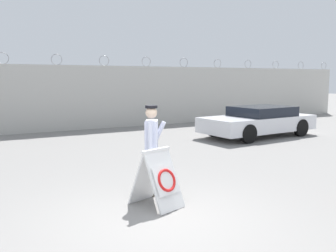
% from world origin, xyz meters
% --- Properties ---
extents(ground_plane, '(90.00, 90.00, 0.00)m').
position_xyz_m(ground_plane, '(0.00, 0.00, 0.00)').
color(ground_plane, gray).
extents(perimeter_wall, '(36.00, 0.30, 3.24)m').
position_xyz_m(perimeter_wall, '(-0.00, 11.15, 1.40)').
color(perimeter_wall, beige).
rests_on(perimeter_wall, ground_plane).
extents(barricade_sign, '(0.82, 0.99, 1.02)m').
position_xyz_m(barricade_sign, '(0.35, 0.70, 0.51)').
color(barricade_sign, white).
rests_on(barricade_sign, ground_plane).
extents(security_guard, '(0.59, 0.56, 1.72)m').
position_xyz_m(security_guard, '(0.55, 1.36, 0.96)').
color(security_guard, '#514C42').
rests_on(security_guard, ground_plane).
extents(parked_car_far_side, '(4.73, 2.29, 1.15)m').
position_xyz_m(parked_car_far_side, '(7.41, 5.88, 0.60)').
color(parked_car_far_side, black).
rests_on(parked_car_far_side, ground_plane).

